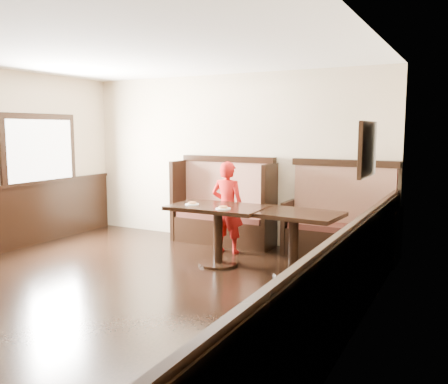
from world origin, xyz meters
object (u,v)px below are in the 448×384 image
Objects in this scene: booth_main at (224,212)px; booth_neighbor at (340,225)px; table_neighbor at (294,228)px; child at (228,207)px; table_main at (218,219)px.

booth_neighbor is (1.95, -0.00, -0.05)m from booth_main.
booth_neighbor reaches higher than table_neighbor.
booth_main is 1.98m from table_neighbor.
booth_main is 1.40× the size of table_neighbor.
booth_main is at bearing -61.13° from child.
table_neighbor is (-0.33, -1.13, 0.14)m from booth_neighbor.
table_main is 1.06× the size of table_neighbor.
table_neighbor is at bearing -106.35° from booth_neighbor.
child is at bearing -160.99° from booth_neighbor.
child is at bearing -57.84° from booth_main.
booth_neighbor reaches higher than child.
table_neighbor is at bearing -34.84° from booth_main.
booth_neighbor is at bearing -164.29° from child.
booth_neighbor is at bearing 78.04° from table_neighbor.
booth_main reaches higher than child.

